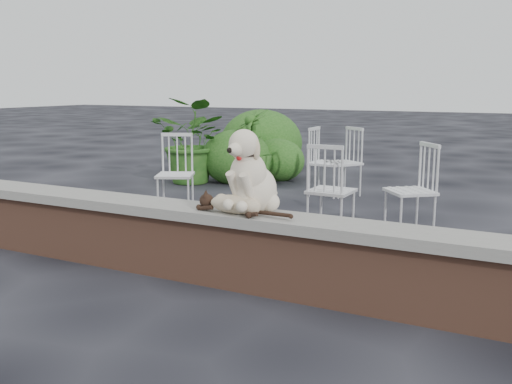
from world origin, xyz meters
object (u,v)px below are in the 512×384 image
at_px(chair_e, 327,162).
at_px(chair_c, 331,189).
at_px(chair_d, 410,190).
at_px(chair_b, 342,162).
at_px(potted_plant_a, 194,141).
at_px(potted_plant_b, 252,147).
at_px(cat, 235,203).
at_px(dog, 254,169).
at_px(chair_a, 175,174).

bearing_deg(chair_e, chair_c, -158.20).
height_order(chair_d, chair_e, same).
height_order(chair_b, potted_plant_a, potted_plant_a).
distance_m(chair_e, potted_plant_b, 1.37).
distance_m(cat, chair_b, 3.97).
height_order(chair_d, chair_c, same).
distance_m(cat, potted_plant_a, 4.82).
relative_size(dog, chair_b, 0.68).
relative_size(chair_b, chair_a, 1.00).
relative_size(chair_b, potted_plant_a, 0.71).
relative_size(chair_d, chair_a, 1.00).
bearing_deg(chair_b, chair_c, -38.51).
bearing_deg(chair_b, dog, -45.48).
xyz_separation_m(cat, chair_a, (-1.94, 1.99, -0.19)).
bearing_deg(potted_plant_b, chair_b, -7.44).
xyz_separation_m(cat, potted_plant_a, (-2.89, 3.85, 0.00)).
distance_m(chair_b, chair_c, 2.16).
bearing_deg(chair_e, chair_a, 145.97).
bearing_deg(chair_e, potted_plant_a, 89.34).
distance_m(chair_d, chair_c, 0.80).
distance_m(chair_d, potted_plant_b, 3.43).
relative_size(chair_d, potted_plant_b, 0.81).
bearing_deg(chair_b, cat, -46.95).
distance_m(chair_c, potted_plant_a, 3.59).
relative_size(dog, cat, 0.68).
bearing_deg(potted_plant_a, potted_plant_b, 17.57).
height_order(chair_e, chair_c, same).
bearing_deg(chair_c, chair_a, -2.36).
relative_size(chair_e, potted_plant_b, 0.81).
xyz_separation_m(cat, chair_d, (0.80, 2.20, -0.19)).
relative_size(cat, potted_plant_b, 0.81).
bearing_deg(potted_plant_b, cat, -63.92).
height_order(chair_a, potted_plant_a, potted_plant_a).
bearing_deg(chair_d, cat, -59.24).
bearing_deg(cat, chair_b, 105.36).
distance_m(cat, chair_d, 2.35).
bearing_deg(potted_plant_b, chair_d, -34.38).
bearing_deg(chair_a, chair_d, -21.19).
height_order(chair_d, potted_plant_a, potted_plant_a).
height_order(dog, chair_b, dog).
xyz_separation_m(cat, chair_c, (0.08, 1.85, -0.19)).
height_order(cat, chair_d, chair_d).
bearing_deg(chair_a, chair_c, -29.40).
height_order(dog, potted_plant_a, potted_plant_a).
distance_m(cat, chair_c, 1.86).
bearing_deg(potted_plant_a, chair_d, -24.16).
distance_m(dog, chair_a, 2.77).
height_order(cat, potted_plant_a, potted_plant_a).
height_order(dog, chair_c, dog).
bearing_deg(chair_d, chair_e, -176.39).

